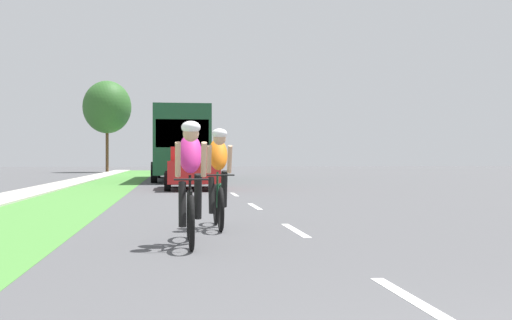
% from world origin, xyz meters
% --- Properties ---
extents(ground_plane, '(120.00, 120.00, 0.00)m').
position_xyz_m(ground_plane, '(0.00, 20.00, 0.00)').
color(ground_plane, '#4C4C4F').
extents(grass_verge, '(2.49, 70.00, 0.01)m').
position_xyz_m(grass_verge, '(-4.55, 20.00, 0.00)').
color(grass_verge, '#478438').
rests_on(grass_verge, ground_plane).
extents(sidewalk_concrete, '(1.33, 70.00, 0.10)m').
position_xyz_m(sidewalk_concrete, '(-6.46, 20.00, 0.00)').
color(sidewalk_concrete, '#B2ADA3').
rests_on(sidewalk_concrete, ground_plane).
extents(lane_markings_center, '(0.12, 53.13, 0.01)m').
position_xyz_m(lane_markings_center, '(0.00, 24.00, 0.00)').
color(lane_markings_center, white).
rests_on(lane_markings_center, ground_plane).
extents(cyclist_lead, '(0.42, 1.72, 1.58)m').
position_xyz_m(cyclist_lead, '(-1.65, 6.28, 0.81)').
color(cyclist_lead, black).
rests_on(cyclist_lead, ground_plane).
extents(cyclist_trailing, '(0.42, 1.72, 1.58)m').
position_xyz_m(cyclist_trailing, '(-1.15, 8.13, 0.81)').
color(cyclist_trailing, black).
rests_on(cyclist_trailing, ground_plane).
extents(sedan_red, '(1.98, 4.30, 1.52)m').
position_xyz_m(sedan_red, '(-1.18, 20.56, 0.77)').
color(sedan_red, red).
rests_on(sedan_red, ground_plane).
extents(bus_dark_green, '(2.78, 11.60, 3.48)m').
position_xyz_m(bus_dark_green, '(-1.48, 30.12, 1.98)').
color(bus_dark_green, '#194C2D').
rests_on(bus_dark_green, ground_plane).
extents(pickup_blue, '(2.22, 5.10, 1.64)m').
position_xyz_m(pickup_blue, '(-1.64, 46.43, 0.83)').
color(pickup_blue, '#23389E').
rests_on(pickup_blue, ground_plane).
extents(street_tree_far, '(3.82, 3.82, 7.32)m').
position_xyz_m(street_tree_far, '(-7.12, 47.88, 5.21)').
color(street_tree_far, brown).
rests_on(street_tree_far, ground_plane).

